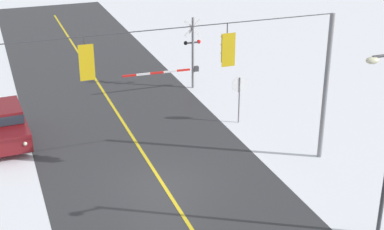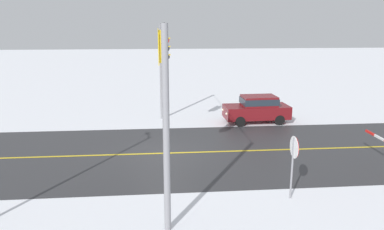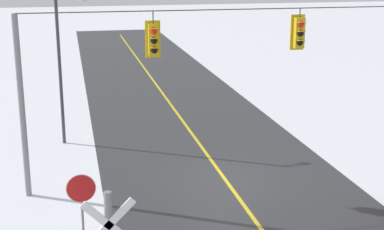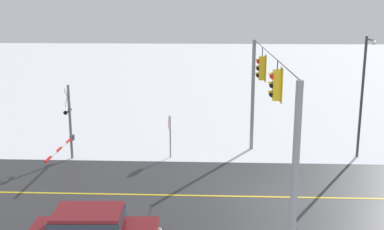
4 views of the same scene
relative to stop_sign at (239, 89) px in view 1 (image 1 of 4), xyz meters
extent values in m
plane|color=white|center=(5.26, 4.52, -1.71)|extent=(160.00, 160.00, 0.00)
cylinder|color=gray|center=(-1.74, 4.52, 1.39)|extent=(0.20, 0.20, 6.20)
cylinder|color=#38383D|center=(5.26, 4.52, 4.49)|extent=(14.00, 0.04, 0.04)
cylinder|color=#38383D|center=(2.69, 4.52, 4.28)|extent=(0.04, 0.04, 0.42)
cube|color=gold|center=(2.69, 4.52, 3.52)|extent=(0.34, 0.28, 1.08)
cube|color=gold|center=(2.69, 4.68, 3.52)|extent=(0.52, 0.03, 1.26)
sphere|color=red|center=(2.69, 4.37, 3.84)|extent=(0.24, 0.24, 0.24)
cube|color=gold|center=(2.69, 4.30, 3.93)|extent=(0.26, 0.16, 0.03)
sphere|color=black|center=(2.69, 4.37, 3.52)|extent=(0.24, 0.24, 0.24)
cube|color=gold|center=(2.69, 4.30, 3.61)|extent=(0.26, 0.16, 0.03)
sphere|color=black|center=(2.69, 4.37, 3.20)|extent=(0.24, 0.24, 0.24)
cube|color=gold|center=(2.69, 4.30, 3.29)|extent=(0.26, 0.16, 0.03)
cylinder|color=#38383D|center=(7.90, 4.52, 4.32)|extent=(0.04, 0.04, 0.32)
cube|color=gold|center=(7.90, 4.52, 3.62)|extent=(0.34, 0.28, 1.08)
cube|color=gold|center=(7.90, 4.68, 3.62)|extent=(0.52, 0.03, 1.26)
sphere|color=red|center=(7.90, 4.37, 3.94)|extent=(0.24, 0.24, 0.24)
cube|color=gold|center=(7.90, 4.30, 4.03)|extent=(0.26, 0.16, 0.03)
sphere|color=black|center=(7.90, 4.37, 3.62)|extent=(0.24, 0.24, 0.24)
cube|color=gold|center=(7.90, 4.30, 3.71)|extent=(0.26, 0.16, 0.03)
sphere|color=black|center=(7.90, 4.37, 3.30)|extent=(0.24, 0.24, 0.24)
cube|color=gold|center=(7.90, 4.30, 3.39)|extent=(0.26, 0.16, 0.03)
cylinder|color=gray|center=(0.00, 0.02, -0.56)|extent=(0.07, 0.07, 2.30)
cylinder|color=#B71414|center=(0.00, -0.02, 0.24)|extent=(0.76, 0.03, 0.76)
cylinder|color=white|center=(0.00, 0.00, 0.24)|extent=(0.80, 0.02, 0.80)
cylinder|color=gray|center=(0.41, -5.25, 0.29)|extent=(0.14, 0.14, 4.00)
cube|color=white|center=(0.41, -5.30, 1.69)|extent=(0.98, 0.04, 0.98)
cube|color=white|center=(0.41, -5.30, 1.69)|extent=(0.98, 0.04, 0.98)
cube|color=#38383D|center=(0.41, -5.29, 0.89)|extent=(0.80, 0.06, 0.08)
sphere|color=red|center=(0.03, -5.35, 0.89)|extent=(0.22, 0.22, 0.22)
sphere|color=black|center=(0.79, -5.35, 0.89)|extent=(0.22, 0.22, 0.22)
cube|color=red|center=(0.97, -5.25, -0.61)|extent=(0.77, 0.08, 0.11)
cube|color=white|center=(1.74, -5.25, -0.60)|extent=(0.77, 0.08, 0.11)
cube|color=red|center=(2.50, -5.25, -0.59)|extent=(0.77, 0.08, 0.11)
cube|color=white|center=(3.26, -5.25, -0.57)|extent=(0.77, 0.08, 0.11)
cube|color=red|center=(4.03, -5.25, -0.56)|extent=(0.77, 0.08, 0.11)
cube|color=#38383D|center=(0.23, -5.25, -0.61)|extent=(0.28, 0.20, 0.28)
cube|color=maroon|center=(10.68, -1.49, -0.99)|extent=(1.94, 4.17, 0.80)
cube|color=maroon|center=(10.69, -1.64, -0.29)|extent=(1.59, 2.20, 0.64)
cube|color=#232D38|center=(10.69, -1.64, -0.29)|extent=(1.63, 2.28, 0.40)
sphere|color=#EFEACC|center=(10.02, 0.55, -0.94)|extent=(0.16, 0.16, 0.16)
cylinder|color=black|center=(9.83, -0.26, -1.39)|extent=(0.25, 0.65, 0.64)
cylinder|color=black|center=(9.94, -2.80, -1.39)|extent=(0.25, 0.65, 0.64)
ellipsoid|color=beige|center=(0.56, 10.17, 4.54)|extent=(0.44, 0.28, 0.22)
camera|label=1|loc=(11.05, 23.50, 9.70)|focal=54.55mm
camera|label=2|loc=(-12.11, 4.72, 4.45)|focal=34.87mm
camera|label=3|loc=(-0.09, -14.52, 6.19)|focal=53.50mm
camera|label=4|loc=(24.47, 2.28, 6.41)|focal=44.41mm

